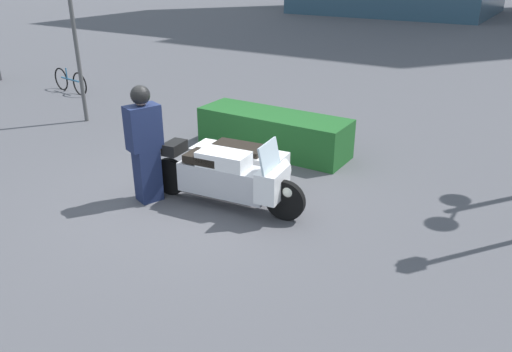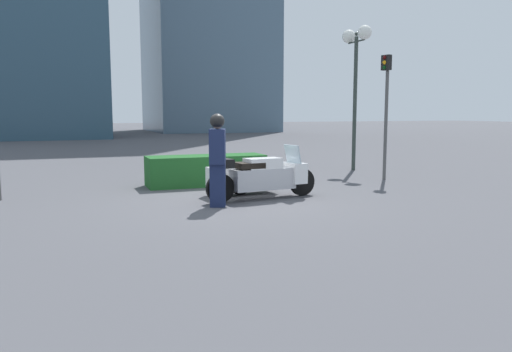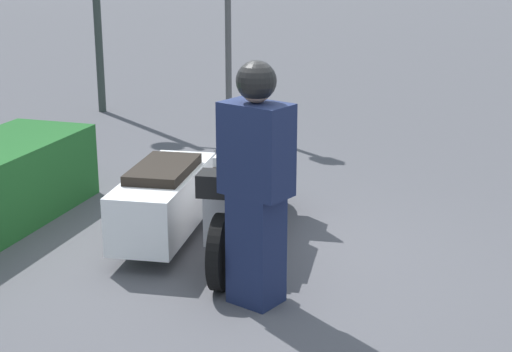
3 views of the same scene
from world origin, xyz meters
name	(u,v)px [view 1 (image 1 of 3)]	position (x,y,z in m)	size (l,w,h in m)	color
ground_plane	(184,195)	(0.00, 0.00, 0.00)	(160.00, 160.00, 0.00)	#4C4C51
police_motorcycle	(238,170)	(0.77, 0.43, 0.46)	(2.58, 1.38, 1.14)	black
officer_rider	(145,142)	(-0.36, -0.39, 0.96)	(0.45, 0.57, 1.82)	#192347
hedge_bush_curbside	(273,132)	(0.19, 2.51, 0.38)	(2.99, 0.95, 0.76)	#1E5623
traffic_light_far	(73,17)	(-4.46, 1.90, 2.32)	(0.23, 0.26, 3.55)	#4C4C4C
bicycle_parked	(70,81)	(-6.99, 3.51, 0.31)	(1.59, 0.26, 0.69)	black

